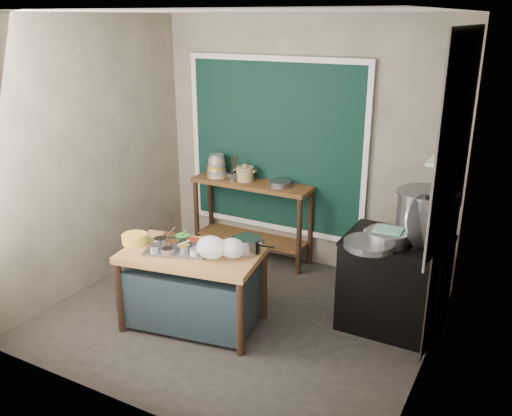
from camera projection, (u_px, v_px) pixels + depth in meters
The scene contains 31 objects.
floor at pixel (238, 317), 5.29m from camera, with size 3.50×3.00×0.02m, color #2D2722.
back_wall at pixel (304, 145), 6.07m from camera, with size 3.50×0.02×2.80m, color gray.
left_wall at pixel (90, 155), 5.61m from camera, with size 0.02×3.00×2.80m, color gray.
right_wall at pixel (440, 210), 4.03m from camera, with size 0.02×3.00×2.80m, color gray.
ceiling at pixel (234, 10), 4.35m from camera, with size 3.50×3.00×0.02m, color gray.
curtain_panel at pixel (275, 147), 6.21m from camera, with size 2.10×0.02×1.90m, color black.
curtain_frame at pixel (275, 147), 6.20m from camera, with size 2.22×0.03×2.02m, color beige, non-canonical shape.
tile_panel at pixel (457, 136), 4.35m from camera, with size 0.02×1.70×1.70m, color #B2B2AA.
soot_patch at pixel (443, 262), 4.81m from camera, with size 0.01×1.30×1.30m, color black.
wall_shelf at pixel (446, 157), 4.73m from camera, with size 0.22×0.70×0.03m, color beige.
prep_table at pixel (193, 289), 5.02m from camera, with size 1.25×0.72×0.75m, color olive.
back_counter at pixel (252, 220), 6.43m from camera, with size 1.45×0.40×0.95m, color #573718.
stove_block at pixel (394, 284), 4.99m from camera, with size 0.90×0.68×0.85m, color black.
stove_top at pixel (398, 240), 4.85m from camera, with size 0.92×0.69×0.03m, color black.
condiment_tray at pixel (178, 248), 4.94m from camera, with size 0.56×0.40×0.02m, color gray.
condiment_bowls at pixel (177, 243), 4.95m from camera, with size 0.52×0.43×0.06m.
yellow_basin at pixel (135, 239), 5.06m from camera, with size 0.24×0.24×0.09m, color gold.
saucepan at pixel (247, 245), 4.86m from camera, with size 0.26×0.26×0.14m, color gray, non-canonical shape.
plastic_bag_a at pixel (211, 247), 4.73m from camera, with size 0.27×0.23×0.21m, color white.
plastic_bag_b at pixel (232, 248), 4.75m from camera, with size 0.24×0.20×0.18m, color white.
bowl_stack at pixel (217, 167), 6.44m from camera, with size 0.24×0.24×0.27m.
utensil_cup at pixel (234, 176), 6.32m from camera, with size 0.16×0.16×0.09m, color gray.
ceramic_crock at pixel (245, 175), 6.30m from camera, with size 0.22×0.22×0.15m, color #998153, non-canonical shape.
wide_bowl at pixel (280, 184), 6.10m from camera, with size 0.25×0.25×0.06m, color gray.
stock_pot at pixel (426, 214), 4.82m from camera, with size 0.55×0.55×0.43m, color gray, non-canonical shape.
pot_lid at pixel (422, 221), 4.64m from camera, with size 0.46×0.46×0.02m, color gray.
steamer at pixel (388, 237), 4.72m from camera, with size 0.38×0.38×0.12m, color gray, non-canonical shape.
green_cloth at pixel (388, 230), 4.69m from camera, with size 0.24×0.19×0.02m, color #6AAF99.
shallow_pan at pixel (369, 244), 4.65m from camera, with size 0.44×0.44×0.06m, color gray.
shelf_bowl_stack at pixel (445, 151), 4.62m from camera, with size 0.17×0.17×0.14m.
shelf_bowl_green at pixel (452, 147), 4.93m from camera, with size 0.12×0.12×0.04m, color gray.
Camera 1 is at (2.36, -3.99, 2.75)m, focal length 38.00 mm.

